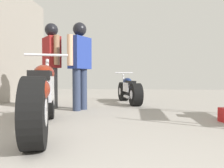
{
  "coord_description": "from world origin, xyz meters",
  "views": [
    {
      "loc": [
        0.26,
        -0.46,
        0.66
      ],
      "look_at": [
        -0.12,
        3.49,
        0.54
      ],
      "focal_mm": 34.78,
      "sensor_mm": 36.0,
      "label": 1
    }
  ],
  "objects_px": {
    "motorcycle_black_naked": "(129,90)",
    "mechanic_in_blue": "(80,58)",
    "mechanic_with_helmet": "(52,57)",
    "motorcycle_maroon_cruiser": "(42,96)"
  },
  "relations": [
    {
      "from": "motorcycle_black_naked",
      "to": "mechanic_in_blue",
      "type": "xyz_separation_m",
      "value": [
        -0.98,
        -1.27,
        0.73
      ]
    },
    {
      "from": "motorcycle_maroon_cruiser",
      "to": "mechanic_with_helmet",
      "type": "relative_size",
      "value": 1.18
    },
    {
      "from": "mechanic_in_blue",
      "to": "motorcycle_black_naked",
      "type": "bearing_deg",
      "value": 52.41
    },
    {
      "from": "motorcycle_maroon_cruiser",
      "to": "motorcycle_black_naked",
      "type": "xyz_separation_m",
      "value": [
        1.03,
        2.99,
        -0.11
      ]
    },
    {
      "from": "motorcycle_maroon_cruiser",
      "to": "motorcycle_black_naked",
      "type": "relative_size",
      "value": 1.26
    },
    {
      "from": "motorcycle_maroon_cruiser",
      "to": "mechanic_in_blue",
      "type": "bearing_deg",
      "value": 88.2
    },
    {
      "from": "motorcycle_black_naked",
      "to": "mechanic_in_blue",
      "type": "relative_size",
      "value": 0.97
    },
    {
      "from": "motorcycle_black_naked",
      "to": "motorcycle_maroon_cruiser",
      "type": "bearing_deg",
      "value": -109.02
    },
    {
      "from": "mechanic_in_blue",
      "to": "mechanic_with_helmet",
      "type": "xyz_separation_m",
      "value": [
        -0.69,
        0.27,
        0.04
      ]
    },
    {
      "from": "motorcycle_maroon_cruiser",
      "to": "mechanic_in_blue",
      "type": "xyz_separation_m",
      "value": [
        0.05,
        1.72,
        0.62
      ]
    }
  ]
}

